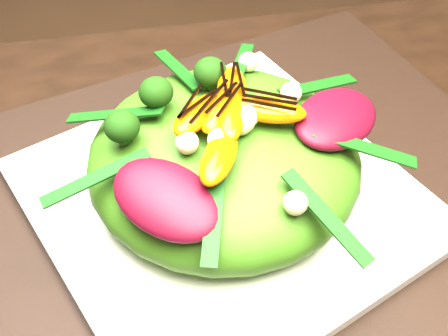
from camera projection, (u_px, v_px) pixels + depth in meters
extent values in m
cube|color=black|center=(224.00, 204.00, 0.50)|extent=(0.61, 0.53, 0.00)
cube|color=silver|center=(224.00, 199.00, 0.50)|extent=(0.38, 0.38, 0.01)
cylinder|color=white|center=(224.00, 188.00, 0.49)|extent=(0.24, 0.24, 0.02)
ellipsoid|color=#396B14|center=(224.00, 159.00, 0.46)|extent=(0.26, 0.26, 0.07)
ellipsoid|color=#450714|center=(336.00, 118.00, 0.45)|extent=(0.10, 0.09, 0.02)
ellipsoid|color=#EF5F03|center=(206.00, 95.00, 0.45)|extent=(0.06, 0.05, 0.01)
sphere|color=#103509|center=(145.00, 97.00, 0.44)|extent=(0.04, 0.04, 0.04)
sphere|color=beige|center=(280.00, 160.00, 0.41)|extent=(0.02, 0.02, 0.02)
cube|color=black|center=(206.00, 87.00, 0.44)|extent=(0.03, 0.02, 0.00)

